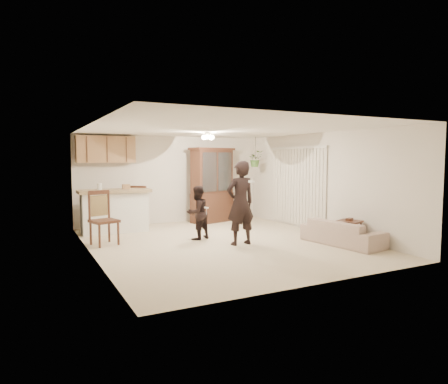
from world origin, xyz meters
name	(u,v)px	position (x,y,z in m)	size (l,w,h in m)	color
floor	(222,243)	(0.00, 0.00, 0.00)	(6.50, 6.50, 0.00)	beige
ceiling	(222,129)	(0.00, 0.00, 2.50)	(5.50, 6.50, 0.02)	white
wall_back	(172,180)	(0.00, 3.25, 1.25)	(5.50, 0.02, 2.50)	silver
wall_front	(322,200)	(0.00, -3.25, 1.25)	(5.50, 0.02, 2.50)	silver
wall_left	(91,191)	(-2.75, 0.00, 1.25)	(0.02, 6.50, 2.50)	silver
wall_right	(321,183)	(2.75, 0.00, 1.25)	(0.02, 6.50, 2.50)	silver
breakfast_bar	(115,213)	(-1.85, 2.35, 0.50)	(1.60, 0.55, 1.00)	white
bar_top	(114,191)	(-1.85, 2.35, 1.05)	(1.75, 0.70, 0.08)	#A18560
upper_cabinets	(106,149)	(-1.90, 3.07, 2.10)	(1.50, 0.34, 0.70)	brown
vertical_blinds	(297,187)	(2.71, 0.90, 1.10)	(0.06, 2.30, 2.10)	beige
ceiling_fixture	(208,136)	(0.20, 1.20, 2.40)	(0.36, 0.36, 0.20)	#FFEABF
hanging_plant	(255,159)	(2.30, 2.40, 1.85)	(0.43, 0.37, 0.48)	#335722
plant_cord	(255,148)	(2.30, 2.40, 2.17)	(0.01, 0.01, 0.65)	black
sofa	(342,228)	(2.23, -1.33, 0.37)	(1.87, 0.73, 0.73)	beige
adult	(240,203)	(0.27, -0.33, 0.90)	(0.66, 0.43, 1.80)	black
child	(197,210)	(-0.34, 0.61, 0.68)	(0.66, 0.51, 1.35)	black
china_hutch	(212,186)	(1.06, 2.77, 1.07)	(1.47, 0.89, 2.17)	#3B2015
side_table	(349,232)	(2.41, -1.35, 0.27)	(0.62, 0.62, 0.57)	#3B2015
chair_bar	(104,230)	(-2.36, 0.97, 0.33)	(0.64, 0.64, 1.17)	#3B2015
chair_hutch_left	(135,218)	(-1.31, 2.47, 0.32)	(0.71, 0.71, 1.14)	#3B2015
chair_hutch_right	(232,211)	(1.76, 2.84, 0.27)	(0.61, 0.61, 0.97)	#3B2015
controller_adult	(251,182)	(0.29, -0.75, 1.39)	(0.05, 0.16, 0.05)	white
controller_child	(206,208)	(-0.23, 0.34, 0.76)	(0.03, 0.11, 0.03)	white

